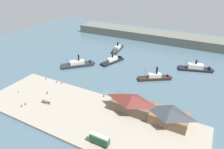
% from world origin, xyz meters
% --- Properties ---
extents(ground_plane, '(320.00, 320.00, 0.00)m').
position_xyz_m(ground_plane, '(0.00, 0.00, 0.00)').
color(ground_plane, '#476070').
extents(quay_promenade, '(110.00, 36.00, 1.20)m').
position_xyz_m(quay_promenade, '(0.00, -22.00, 0.60)').
color(quay_promenade, '#9E9384').
rests_on(quay_promenade, ground).
extents(seawall_edge, '(110.00, 0.80, 1.00)m').
position_xyz_m(seawall_edge, '(0.00, -3.60, 0.50)').
color(seawall_edge, gray).
rests_on(seawall_edge, ground).
extents(ferry_shed_west_terminal, '(19.73, 9.90, 8.73)m').
position_xyz_m(ferry_shed_west_terminal, '(18.54, -9.34, 5.63)').
color(ferry_shed_west_terminal, brown).
rests_on(ferry_shed_west_terminal, quay_promenade).
extents(ferry_shed_central_terminal, '(16.78, 10.35, 7.34)m').
position_xyz_m(ferry_shed_central_terminal, '(36.58, -9.82, 4.92)').
color(ferry_shed_central_terminal, brown).
rests_on(ferry_shed_central_terminal, quay_promenade).
extents(street_tram, '(8.16, 2.49, 4.46)m').
position_xyz_m(street_tram, '(15.71, -34.92, 3.79)').
color(street_tram, '#1E4C2D').
rests_on(street_tram, quay_promenade).
extents(horse_cart, '(5.78, 1.37, 1.87)m').
position_xyz_m(horse_cart, '(-22.78, -24.56, 2.13)').
color(horse_cart, brown).
rests_on(horse_cart, quay_promenade).
extents(pedestrian_standing_center, '(0.43, 0.43, 1.74)m').
position_xyz_m(pedestrian_standing_center, '(-28.87, -17.51, 1.99)').
color(pedestrian_standing_center, '#232328').
rests_on(pedestrian_standing_center, quay_promenade).
extents(pedestrian_at_waters_edge, '(0.41, 0.41, 1.65)m').
position_xyz_m(pedestrian_at_waters_edge, '(-30.97, -30.72, 1.95)').
color(pedestrian_at_waters_edge, '#33384C').
rests_on(pedestrian_at_waters_edge, quay_promenade).
extents(pedestrian_near_east_shed, '(0.43, 0.43, 1.74)m').
position_xyz_m(pedestrian_near_east_shed, '(-31.36, -32.74, 1.99)').
color(pedestrian_near_east_shed, '#3D4C42').
rests_on(pedestrian_near_east_shed, quay_promenade).
extents(pedestrian_near_west_shed, '(0.37, 0.37, 1.51)m').
position_xyz_m(pedestrian_near_west_shed, '(-44.16, -24.30, 1.89)').
color(pedestrian_near_west_shed, '#6B5B4C').
rests_on(pedestrian_near_west_shed, quay_promenade).
extents(mooring_post_center_east, '(0.44, 0.44, 0.90)m').
position_xyz_m(mooring_post_center_east, '(-29.38, -5.14, 1.65)').
color(mooring_post_center_east, black).
rests_on(mooring_post_center_east, quay_promenade).
extents(mooring_post_center_west, '(0.44, 0.44, 0.90)m').
position_xyz_m(mooring_post_center_west, '(-32.84, -5.55, 1.65)').
color(mooring_post_center_west, black).
rests_on(mooring_post_center_west, quay_promenade).
extents(mooring_post_west, '(0.44, 0.44, 0.90)m').
position_xyz_m(mooring_post_west, '(-41.62, -5.50, 1.65)').
color(mooring_post_west, black).
rests_on(mooring_post_west, quay_promenade).
extents(mooring_post_east, '(0.44, 0.44, 0.90)m').
position_xyz_m(mooring_post_east, '(0.49, -5.36, 1.65)').
color(mooring_post_east, black).
rests_on(mooring_post_east, quay_promenade).
extents(ferry_moored_east, '(7.39, 22.45, 9.81)m').
position_xyz_m(ferry_moored_east, '(-25.96, 62.72, 1.36)').
color(ferry_moored_east, '#23282D').
rests_on(ferry_moored_east, ground).
extents(ferry_moored_west, '(21.65, 16.44, 9.98)m').
position_xyz_m(ferry_moored_west, '(20.32, 29.84, 1.41)').
color(ferry_moored_west, black).
rests_on(ferry_moored_west, ground).
extents(ferry_approaching_west, '(25.25, 12.99, 9.82)m').
position_xyz_m(ferry_approaching_west, '(42.52, 56.11, 1.38)').
color(ferry_approaching_west, black).
rests_on(ferry_approaching_west, ground).
extents(ferry_mid_harbor, '(22.58, 22.57, 10.98)m').
position_xyz_m(ferry_mid_harbor, '(-35.29, 24.05, 1.36)').
color(ferry_mid_harbor, '#23282D').
rests_on(ferry_mid_harbor, ground).
extents(ferry_departing_north, '(11.75, 22.42, 8.90)m').
position_xyz_m(ferry_departing_north, '(-17.25, 41.97, 1.25)').
color(ferry_departing_north, black).
rests_on(ferry_departing_north, ground).
extents(far_headland, '(180.00, 24.00, 8.00)m').
position_xyz_m(far_headland, '(0.00, 110.00, 4.00)').
color(far_headland, '#60665B').
rests_on(far_headland, ground).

